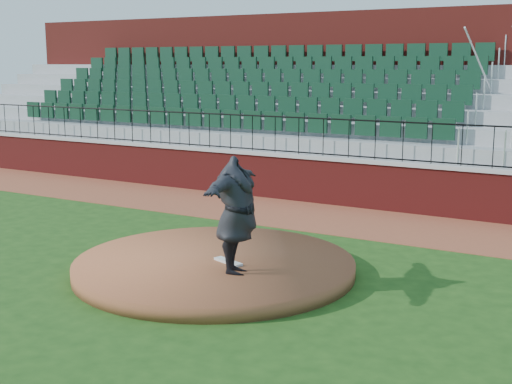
{
  "coord_description": "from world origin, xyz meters",
  "views": [
    {
      "loc": [
        6.62,
        -9.87,
        3.77
      ],
      "look_at": [
        0.0,
        1.5,
        1.3
      ],
      "focal_mm": 48.33,
      "sensor_mm": 36.0,
      "label": 1
    }
  ],
  "objects": [
    {
      "name": "seating_stands",
      "position": [
        0.0,
        9.72,
        2.3
      ],
      "size": [
        34.0,
        5.1,
        4.6
      ],
      "primitive_type": null,
      "color": "gray",
      "rests_on": "ground"
    },
    {
      "name": "warning_track",
      "position": [
        0.0,
        5.4,
        0.01
      ],
      "size": [
        34.0,
        3.2,
        0.01
      ],
      "primitive_type": "cube",
      "color": "brown",
      "rests_on": "ground"
    },
    {
      "name": "pitching_rubber",
      "position": [
        0.21,
        0.14,
        0.27
      ],
      "size": [
        0.66,
        0.37,
        0.04
      ],
      "primitive_type": "cube",
      "rotation": [
        0.0,
        0.0,
        -0.35
      ],
      "color": "silver",
      "rests_on": "pitchers_mound"
    },
    {
      "name": "pitcher",
      "position": [
        0.66,
        -0.29,
        1.26
      ],
      "size": [
        1.33,
        2.56,
        2.01
      ],
      "primitive_type": "imported",
      "rotation": [
        0.0,
        0.0,
        1.85
      ],
      "color": "black",
      "rests_on": "pitchers_mound"
    },
    {
      "name": "field_wall",
      "position": [
        0.0,
        7.0,
        0.6
      ],
      "size": [
        34.0,
        0.35,
        1.2
      ],
      "primitive_type": "cube",
      "color": "maroon",
      "rests_on": "ground"
    },
    {
      "name": "ground",
      "position": [
        0.0,
        0.0,
        0.0
      ],
      "size": [
        90.0,
        90.0,
        0.0
      ],
      "primitive_type": "plane",
      "color": "#1C4213",
      "rests_on": "ground"
    },
    {
      "name": "wall_cap",
      "position": [
        0.0,
        7.0,
        1.25
      ],
      "size": [
        34.0,
        0.45,
        0.1
      ],
      "primitive_type": "cube",
      "color": "#B7B7B7",
      "rests_on": "field_wall"
    },
    {
      "name": "pitchers_mound",
      "position": [
        -0.12,
        0.2,
        0.12
      ],
      "size": [
        5.1,
        5.1,
        0.25
      ],
      "primitive_type": "cylinder",
      "color": "brown",
      "rests_on": "ground"
    },
    {
      "name": "concourse_wall",
      "position": [
        0.0,
        12.52,
        2.75
      ],
      "size": [
        34.0,
        0.5,
        5.5
      ],
      "primitive_type": "cube",
      "color": "maroon",
      "rests_on": "ground"
    },
    {
      "name": "wall_railing",
      "position": [
        0.0,
        7.0,
        1.8
      ],
      "size": [
        34.0,
        0.05,
        1.0
      ],
      "primitive_type": null,
      "color": "black",
      "rests_on": "wall_cap"
    }
  ]
}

